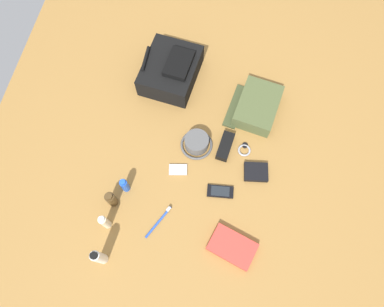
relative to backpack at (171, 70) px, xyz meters
name	(u,v)px	position (x,y,z in m)	size (l,w,h in m)	color
ground_plane	(192,157)	(-0.42, -0.18, -0.08)	(2.64, 2.02, 0.02)	olive
backpack	(171,70)	(0.00, 0.00, 0.00)	(0.34, 0.30, 0.15)	black
toiletry_pouch	(257,106)	(-0.11, -0.45, -0.02)	(0.29, 0.27, 0.08)	#47512D
bucket_hat	(197,143)	(-0.36, -0.20, -0.03)	(0.16, 0.16, 0.07)	#4F4F4F
toothpaste_tube	(99,257)	(-0.95, 0.10, 0.02)	(0.04, 0.04, 0.17)	white
lotion_bottle	(105,222)	(-0.80, 0.12, 0.00)	(0.03, 0.03, 0.13)	beige
cologne_bottle	(111,199)	(-0.70, 0.13, -0.01)	(0.04, 0.04, 0.11)	#473319
deodorant_spray	(125,185)	(-0.63, 0.08, -0.01)	(0.03, 0.03, 0.11)	blue
paperback_novel	(232,247)	(-0.80, -0.43, -0.05)	(0.18, 0.22, 0.03)	red
cell_phone	(220,191)	(-0.56, -0.34, -0.06)	(0.07, 0.12, 0.01)	black
media_player	(178,170)	(-0.49, -0.13, -0.06)	(0.07, 0.09, 0.01)	#B7B7BC
wristwatch	(244,150)	(-0.34, -0.43, -0.06)	(0.07, 0.06, 0.01)	#99999E
toothbrush	(160,220)	(-0.74, -0.10, -0.06)	(0.16, 0.09, 0.02)	blue
wallet	(256,172)	(-0.44, -0.49, -0.05)	(0.09, 0.11, 0.02)	black
sunglasses_case	(225,146)	(-0.34, -0.33, -0.04)	(0.14, 0.06, 0.04)	black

